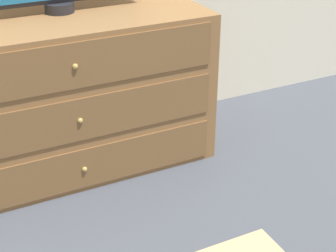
# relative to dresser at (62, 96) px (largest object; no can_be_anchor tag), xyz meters

# --- Properties ---
(ground_plane) EXTENTS (12.00, 12.00, 0.00)m
(ground_plane) POSITION_rel_dresser_xyz_m (-0.15, 0.30, -0.37)
(ground_plane) COLOR #474C56
(dresser) EXTENTS (1.36, 0.55, 0.73)m
(dresser) POSITION_rel_dresser_xyz_m (0.00, 0.00, 0.00)
(dresser) COLOR olive
(dresser) RESTS_ON ground_plane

